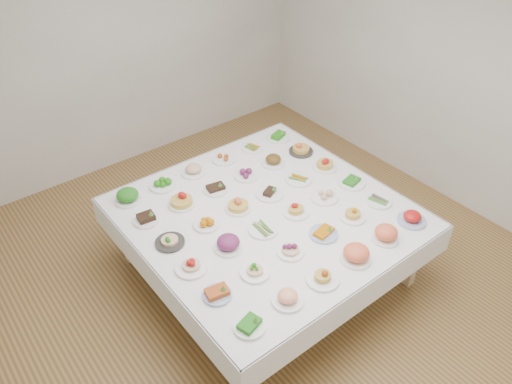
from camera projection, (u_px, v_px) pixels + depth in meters
room_envelope at (248, 97)px, 3.87m from camera, size 5.02×5.02×2.81m
display_table at (266, 217)px, 4.49m from camera, size 2.31×2.31×0.75m
dish_0 at (249, 323)px, 3.42m from camera, size 0.23×0.23×0.10m
dish_1 at (288, 296)px, 3.59m from camera, size 0.23×0.23×0.13m
dish_2 at (323, 275)px, 3.76m from camera, size 0.25×0.25×0.14m
dish_3 at (356, 252)px, 3.93m from camera, size 0.25×0.25×0.16m
dish_4 at (386, 233)px, 4.12m from camera, size 0.23×0.23×0.14m
dish_5 at (412, 216)px, 4.31m from camera, size 0.25×0.25×0.13m
dish_6 at (217, 292)px, 3.65m from camera, size 0.22×0.22×0.10m
dish_7 at (255, 269)px, 3.82m from camera, size 0.23×0.23×0.11m
dish_8 at (291, 248)px, 4.00m from camera, size 0.22×0.22×0.12m
dish_9 at (324, 231)px, 4.17m from camera, size 0.24×0.24×0.11m
dish_10 at (353, 213)px, 4.35m from camera, size 0.23×0.23×0.12m
dish_11 at (379, 200)px, 4.54m from camera, size 0.24×0.24×0.06m
dish_12 at (191, 263)px, 3.85m from camera, size 0.26×0.26×0.14m
dish_13 at (228, 242)px, 4.03m from camera, size 0.27×0.27×0.15m
dish_14 at (263, 229)px, 4.23m from camera, size 0.25×0.25×0.06m
dish_15 at (296, 209)px, 4.40m from camera, size 0.23×0.23×0.12m
dish_16 at (324, 194)px, 4.57m from camera, size 0.25×0.25×0.11m
dish_17 at (352, 180)px, 4.75m from camera, size 0.26×0.26×0.11m
dish_18 at (169, 239)px, 4.09m from camera, size 0.24×0.24×0.12m
dish_19 at (206, 222)px, 4.27m from camera, size 0.22×0.22×0.10m
dish_20 at (238, 204)px, 4.44m from camera, size 0.23×0.23×0.14m
dish_21 at (270, 192)px, 4.62m from camera, size 0.26×0.26×0.10m
dish_22 at (299, 178)px, 4.82m from camera, size 0.26×0.26×0.06m
dish_23 at (325, 162)px, 4.96m from camera, size 0.26×0.25×0.15m
dish_24 at (146, 217)px, 4.32m from camera, size 0.23×0.23×0.10m
dish_25 at (181, 198)px, 4.48m from camera, size 0.24×0.24×0.16m
dish_26 at (216, 187)px, 4.67m from camera, size 0.23×0.23×0.10m
dish_27 at (246, 173)px, 4.85m from camera, size 0.23×0.23×0.11m
dish_28 at (273, 159)px, 5.02m from camera, size 0.24×0.24×0.13m
dish_29 at (301, 146)px, 5.18m from camera, size 0.25×0.25×0.16m
dish_30 at (127, 194)px, 4.53m from camera, size 0.25×0.25×0.15m
dish_31 at (162, 183)px, 4.72m from camera, size 0.25×0.25×0.10m
dish_32 at (193, 169)px, 4.89m from camera, size 0.24×0.24×0.13m
dish_33 at (224, 158)px, 5.08m from camera, size 0.24×0.24×0.09m
dish_34 at (252, 148)px, 5.27m from camera, size 0.22×0.22×0.05m
dish_35 at (278, 135)px, 5.42m from camera, size 0.25×0.25×0.11m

